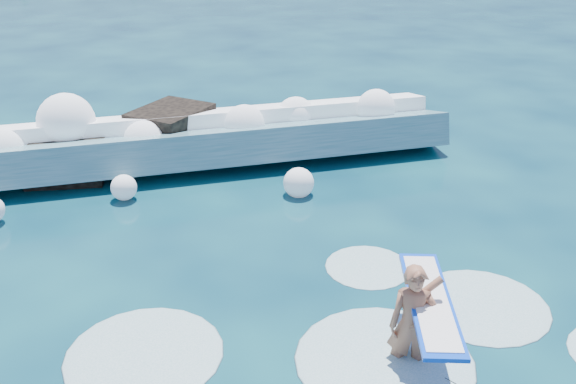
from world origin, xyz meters
name	(u,v)px	position (x,y,z in m)	size (l,w,h in m)	color
ground	(233,316)	(0.00, 0.00, 0.00)	(200.00, 200.00, 0.00)	#07243A
breaking_wave	(115,149)	(-1.66, 7.08, 0.52)	(17.24, 2.72, 1.49)	teal
rock_cluster	(52,152)	(-3.22, 7.52, 0.45)	(8.44, 3.31, 1.41)	black
surfer_with_board	(416,320)	(2.42, -1.78, 0.71)	(1.38, 3.06, 1.93)	#986047
wave_spray	(77,134)	(-2.52, 7.10, 0.99)	(14.86, 4.49, 2.12)	white
surf_foam	(356,351)	(1.66, -1.38, 0.00)	(9.09, 5.76, 0.14)	silver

